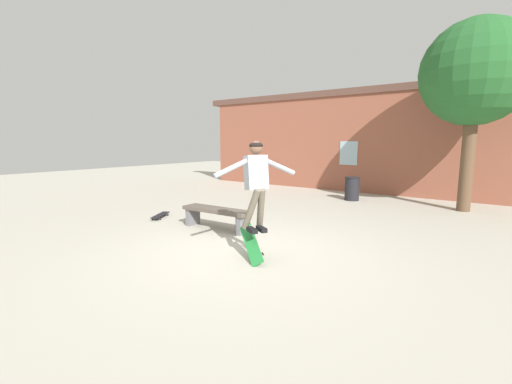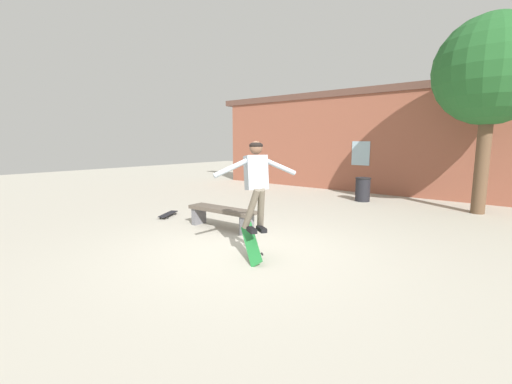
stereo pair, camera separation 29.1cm
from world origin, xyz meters
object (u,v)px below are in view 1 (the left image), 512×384
object	(u,v)px
tree_right	(475,74)
skateboard_flipping	(251,244)
skateboard_resting	(160,215)
trash_bin	(352,188)
skater	(256,178)
park_bench	(216,214)

from	to	relation	value
tree_right	skateboard_flipping	bearing A→B (deg)	-109.43
tree_right	skateboard_resting	bearing A→B (deg)	-137.52
trash_bin	skater	bearing A→B (deg)	-82.48
skateboard_flipping	tree_right	bearing A→B (deg)	106.24
skater	skateboard_flipping	world-z (taller)	skater
tree_right	trash_bin	xyz separation A→B (m)	(-3.17, -0.16, -3.30)
trash_bin	skater	world-z (taller)	skater
park_bench	skateboard_flipping	xyz separation A→B (m)	(1.83, -1.12, -0.07)
tree_right	skateboard_resting	distance (m)	9.07
trash_bin	skateboard_resting	world-z (taller)	trash_bin
tree_right	skateboard_resting	size ratio (longest dim) A/B	6.54
skateboard_flipping	skateboard_resting	bearing A→B (deg)	-160.49
tree_right	skateboard_flipping	xyz separation A→B (m)	(-2.37, -6.71, -3.43)
park_bench	trash_bin	world-z (taller)	trash_bin
skateboard_flipping	skateboard_resting	distance (m)	3.92
tree_right	park_bench	world-z (taller)	tree_right
park_bench	skateboard_resting	distance (m)	1.96
skateboard_flipping	trash_bin	bearing A→B (deg)	132.71
trash_bin	skateboard_flipping	size ratio (longest dim) A/B	1.02
tree_right	trash_bin	size ratio (longest dim) A/B	6.63
skater	skateboard_resting	world-z (taller)	skater
skateboard_resting	skater	bearing A→B (deg)	45.97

